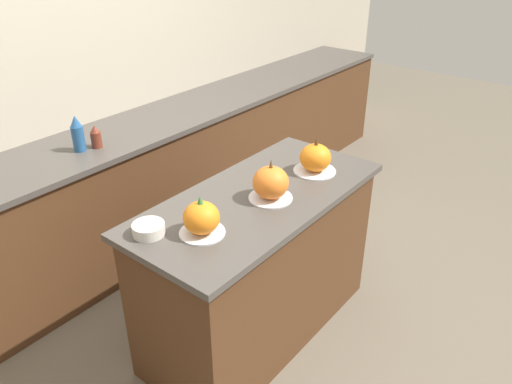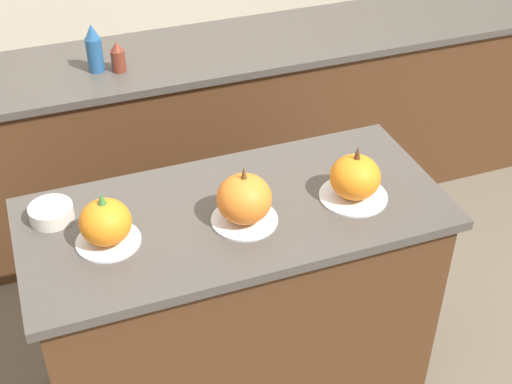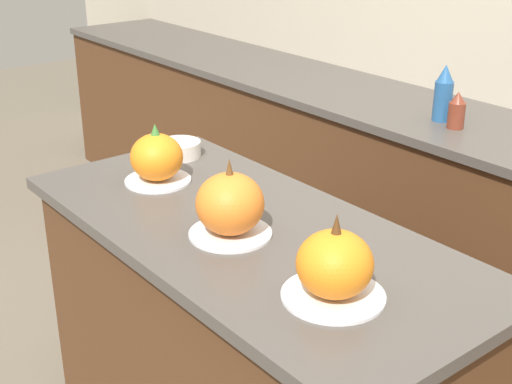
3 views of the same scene
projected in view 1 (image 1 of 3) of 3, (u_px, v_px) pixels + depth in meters
ground_plane at (259, 327)px, 2.93m from camera, size 12.00×12.00×0.00m
wall_back at (71, 72)px, 3.16m from camera, size 8.00×0.06×2.50m
kitchen_island at (259, 266)px, 2.71m from camera, size 1.42×0.65×0.89m
back_counter at (120, 198)px, 3.36m from camera, size 6.00×0.60×0.90m
pumpkin_cake_left at (201, 219)px, 2.16m from camera, size 0.20×0.20×0.19m
pumpkin_cake_center at (271, 183)px, 2.43m from camera, size 0.22×0.22×0.21m
pumpkin_cake_right at (315, 159)px, 2.70m from camera, size 0.23×0.23×0.20m
bottle_tall at (78, 134)px, 2.90m from camera, size 0.07×0.07×0.22m
bottle_short at (96, 137)px, 2.96m from camera, size 0.06×0.06×0.14m
mixing_bowl at (149, 229)px, 2.18m from camera, size 0.14×0.14×0.05m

